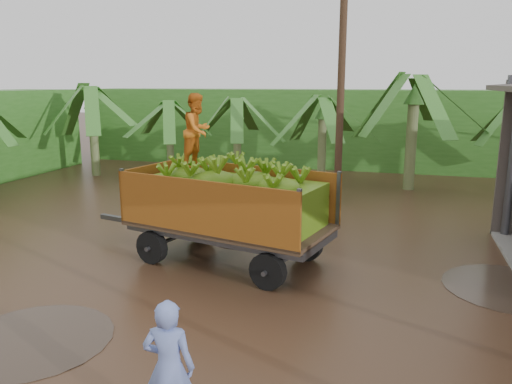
{
  "coord_description": "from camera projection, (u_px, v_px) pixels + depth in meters",
  "views": [
    {
      "loc": [
        2.52,
        -8.04,
        3.94
      ],
      "look_at": [
        -0.51,
        2.48,
        1.52
      ],
      "focal_mm": 35.0,
      "sensor_mm": 36.0,
      "label": 1
    }
  ],
  "objects": [
    {
      "name": "ground",
      "position": [
        245.0,
        304.0,
        9.07
      ],
      "size": [
        100.0,
        100.0,
        0.0
      ],
      "primitive_type": "plane",
      "color": "black",
      "rests_on": "ground"
    },
    {
      "name": "hedge_north",
      "position": [
        303.0,
        127.0,
        24.24
      ],
      "size": [
        22.0,
        3.0,
        3.6
      ],
      "primitive_type": "cube",
      "color": "#2D661E",
      "rests_on": "ground"
    },
    {
      "name": "banana_trailer",
      "position": [
        228.0,
        203.0,
        10.93
      ],
      "size": [
        6.21,
        3.09,
        3.71
      ],
      "rotation": [
        0.0,
        0.0,
        -0.23
      ],
      "color": "#C26E1B",
      "rests_on": "ground"
    },
    {
      "name": "man_blue",
      "position": [
        169.0,
        368.0,
        5.58
      ],
      "size": [
        0.64,
        0.47,
        1.63
      ],
      "primitive_type": "imported",
      "rotation": [
        0.0,
        0.0,
        3.29
      ],
      "color": "#6E82C9",
      "rests_on": "ground"
    },
    {
      "name": "utility_pole",
      "position": [
        341.0,
        79.0,
        15.85
      ],
      "size": [
        1.2,
        0.24,
        7.99
      ],
      "color": "#47301E",
      "rests_on": "ground"
    },
    {
      "name": "banana_plants",
      "position": [
        185.0,
        148.0,
        16.27
      ],
      "size": [
        25.14,
        20.37,
        4.3
      ],
      "color": "#2D661E",
      "rests_on": "ground"
    }
  ]
}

